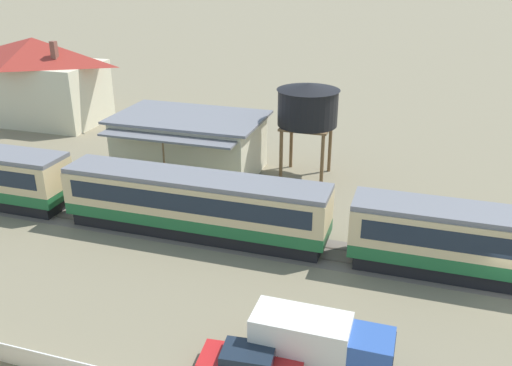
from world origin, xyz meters
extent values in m
plane|color=#7A7056|center=(0.00, 0.00, 0.00)|extent=(600.00, 600.00, 0.00)
cube|color=#1E6033|center=(-0.04, 1.41, 1.30)|extent=(17.41, 3.15, 0.80)
cube|color=black|center=(-0.04, 1.41, 0.46)|extent=(16.72, 2.71, 0.88)
cylinder|color=black|center=(-5.79, 0.69, 0.45)|extent=(0.90, 0.18, 0.90)
cylinder|color=black|center=(-5.79, 2.12, 0.45)|extent=(0.90, 0.18, 0.90)
cube|color=#1E6033|center=(-18.84, 1.41, 1.30)|extent=(17.41, 3.15, 0.80)
cube|color=#D1B784|center=(-18.84, 1.41, 2.75)|extent=(17.41, 3.15, 2.09)
cube|color=#192330|center=(-18.84, 1.41, 2.85)|extent=(16.02, 3.19, 1.17)
cube|color=slate|center=(-18.84, 1.41, 3.94)|extent=(17.41, 2.96, 0.30)
cube|color=black|center=(-18.84, 1.41, 0.46)|extent=(16.72, 2.71, 0.88)
cylinder|color=black|center=(-13.09, 0.69, 0.45)|extent=(0.90, 0.18, 0.90)
cylinder|color=black|center=(-13.09, 2.12, 0.45)|extent=(0.90, 0.18, 0.90)
cylinder|color=black|center=(-24.58, 0.69, 0.45)|extent=(0.90, 0.18, 0.90)
cylinder|color=black|center=(-24.58, 2.12, 0.45)|extent=(0.90, 0.18, 0.90)
cylinder|color=black|center=(-31.88, 0.69, 0.45)|extent=(0.90, 0.18, 0.90)
cylinder|color=black|center=(-31.88, 2.12, 0.45)|extent=(0.90, 0.18, 0.90)
cube|color=#665B51|center=(-3.49, 1.41, 0.01)|extent=(117.54, 3.60, 0.01)
cube|color=#4C4238|center=(-3.49, 0.69, 0.02)|extent=(117.54, 0.12, 0.04)
cube|color=#4C4238|center=(-3.49, 2.12, 0.02)|extent=(117.54, 0.12, 0.04)
cube|color=beige|center=(-23.63, 11.59, 2.29)|extent=(11.28, 6.88, 4.59)
cube|color=slate|center=(-23.63, 11.59, 4.69)|extent=(12.18, 7.43, 0.20)
cube|color=slate|center=(-23.63, 7.36, 4.19)|extent=(10.83, 1.60, 0.16)
cylinder|color=brown|center=(-23.63, 6.76, 2.05)|extent=(0.14, 0.14, 4.11)
cube|color=beige|center=(-44.98, 20.27, 3.22)|extent=(13.20, 7.50, 6.44)
pyramid|color=#9E2D23|center=(-44.98, 20.27, 7.69)|extent=(14.25, 8.10, 2.51)
cube|color=brown|center=(-41.28, 18.77, 7.82)|extent=(0.56, 0.56, 2.26)
cylinder|color=brown|center=(-12.53, 14.97, 2.12)|extent=(0.28, 0.28, 4.24)
cylinder|color=brown|center=(-15.84, 14.97, 2.12)|extent=(0.28, 0.28, 4.24)
cylinder|color=brown|center=(-12.53, 11.66, 2.12)|extent=(0.28, 0.28, 4.24)
cylinder|color=brown|center=(-15.84, 11.66, 2.12)|extent=(0.28, 0.28, 4.24)
cube|color=brown|center=(-14.19, 13.31, 4.32)|extent=(3.81, 3.81, 0.16)
cylinder|color=black|center=(-14.19, 13.31, 5.81)|extent=(4.73, 4.73, 2.83)
cone|color=black|center=(-14.19, 13.31, 7.48)|extent=(4.96, 4.96, 0.50)
cube|color=red|center=(-11.41, -9.69, 0.45)|extent=(4.70, 2.24, 0.57)
cube|color=#192330|center=(-11.54, -9.70, 0.96)|extent=(2.41, 1.77, 0.45)
cylinder|color=black|center=(-10.08, -8.76, 0.31)|extent=(0.62, 0.20, 0.62)
cylinder|color=black|center=(-12.89, -9.03, 0.31)|extent=(0.62, 0.20, 0.62)
cube|color=#2D519E|center=(-6.46, -8.17, 1.09)|extent=(1.87, 1.99, 1.74)
cube|color=#192330|center=(-5.52, -8.17, 1.44)|extent=(0.03, 1.66, 0.77)
cube|color=silver|center=(-9.57, -8.17, 1.26)|extent=(4.35, 2.08, 2.08)
cylinder|color=black|center=(-6.77, -7.27, 0.40)|extent=(0.80, 0.26, 0.80)
cylinder|color=black|center=(-10.50, -9.08, 0.40)|extent=(0.80, 0.26, 0.80)
cylinder|color=black|center=(-10.50, -7.27, 0.40)|extent=(0.80, 0.26, 0.80)
camera|label=1|loc=(-5.60, -27.40, 16.98)|focal=38.00mm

